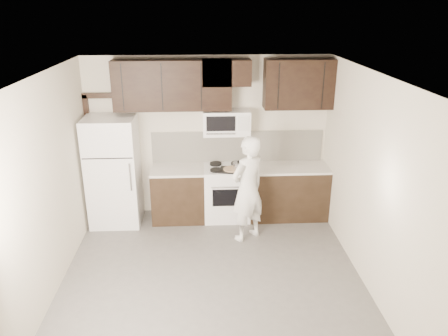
{
  "coord_description": "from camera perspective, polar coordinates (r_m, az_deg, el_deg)",
  "views": [
    {
      "loc": [
        -0.1,
        -4.81,
        3.47
      ],
      "look_at": [
        0.2,
        0.9,
        1.3
      ],
      "focal_mm": 35.0,
      "sensor_mm": 36.0,
      "label": 1
    }
  ],
  "objects": [
    {
      "name": "microwave",
      "position": [
        7.12,
        0.32,
        5.98
      ],
      "size": [
        0.76,
        0.42,
        0.4
      ],
      "color": "white",
      "rests_on": "upper_cabinets"
    },
    {
      "name": "counter_run",
      "position": [
        7.43,
        2.7,
        -3.17
      ],
      "size": [
        2.95,
        0.64,
        0.91
      ],
      "color": "black",
      "rests_on": "floor"
    },
    {
      "name": "door_trim",
      "position": [
        7.59,
        -16.76,
        2.86
      ],
      "size": [
        0.5,
        0.08,
        2.12
      ],
      "color": "black",
      "rests_on": "floor"
    },
    {
      "name": "person",
      "position": [
        6.61,
        3.09,
        -2.75
      ],
      "size": [
        0.73,
        0.68,
        1.67
      ],
      "primitive_type": "imported",
      "rotation": [
        0.0,
        0.0,
        3.78
      ],
      "color": "silver",
      "rests_on": "floor"
    },
    {
      "name": "refrigerator",
      "position": [
        7.32,
        -14.22,
        -0.42
      ],
      "size": [
        0.8,
        0.76,
        1.8
      ],
      "color": "white",
      "rests_on": "floor"
    },
    {
      "name": "saucepan",
      "position": [
        7.08,
        1.91,
        0.2
      ],
      "size": [
        0.3,
        0.19,
        0.17
      ],
      "color": "silver",
      "rests_on": "stove"
    },
    {
      "name": "upper_cabinets",
      "position": [
        6.99,
        -0.44,
        11.02
      ],
      "size": [
        3.48,
        0.35,
        0.78
      ],
      "color": "black",
      "rests_on": "back_wall"
    },
    {
      "name": "floor",
      "position": [
        5.93,
        -1.52,
        -15.01
      ],
      "size": [
        4.5,
        4.5,
        0.0
      ],
      "primitive_type": "plane",
      "color": "#575452",
      "rests_on": "ground"
    },
    {
      "name": "backsplash",
      "position": [
        7.44,
        1.78,
        2.85
      ],
      "size": [
        2.9,
        0.02,
        0.54
      ],
      "primitive_type": "cube",
      "color": "white",
      "rests_on": "counter_run"
    },
    {
      "name": "pizza",
      "position": [
        7.08,
        1.02,
        -0.14
      ],
      "size": [
        0.33,
        0.33,
        0.02
      ],
      "primitive_type": "cylinder",
      "rotation": [
        0.0,
        0.0,
        -0.23
      ],
      "color": "tan",
      "rests_on": "baking_tray"
    },
    {
      "name": "baking_tray",
      "position": [
        7.09,
        1.02,
        -0.29
      ],
      "size": [
        0.46,
        0.39,
        0.02
      ],
      "primitive_type": "cube",
      "rotation": [
        0.0,
        0.0,
        -0.23
      ],
      "color": "black",
      "rests_on": "counter_run"
    },
    {
      "name": "stove",
      "position": [
        7.4,
        0.36,
        -3.2
      ],
      "size": [
        0.76,
        0.66,
        0.94
      ],
      "color": "white",
      "rests_on": "floor"
    },
    {
      "name": "ceiling",
      "position": [
        4.87,
        -1.82,
        11.7
      ],
      "size": [
        4.5,
        4.5,
        0.0
      ],
      "primitive_type": "plane",
      "rotation": [
        3.14,
        0.0,
        0.0
      ],
      "color": "white",
      "rests_on": "back_wall"
    },
    {
      "name": "back_wall",
      "position": [
        7.37,
        -2.1,
        4.07
      ],
      "size": [
        4.0,
        0.0,
        4.0
      ],
      "primitive_type": "plane",
      "rotation": [
        1.57,
        0.0,
        0.0
      ],
      "color": "beige",
      "rests_on": "ground"
    }
  ]
}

